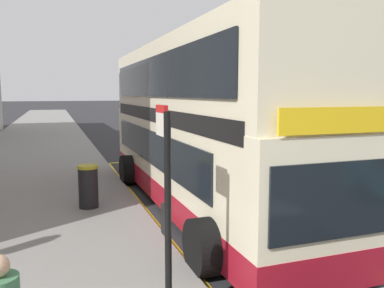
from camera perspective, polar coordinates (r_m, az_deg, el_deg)
name	(u,v)px	position (r m, az deg, el deg)	size (l,w,h in m)	color
ground_plane	(123,126)	(37.36, -10.06, 2.56)	(260.00, 260.00, 0.00)	#28282B
pavement_near	(43,128)	(36.86, -20.87, 2.24)	(6.00, 76.00, 0.14)	gray
double_decker_bus	(196,131)	(10.61, 0.65, 1.91)	(3.14, 11.26, 4.40)	beige
bus_bay_markings	(193,202)	(11.22, 0.15, -8.51)	(3.06, 14.47, 0.01)	yellow
bus_stop_sign	(166,196)	(5.06, -3.78, -7.61)	(0.09, 0.51, 2.79)	black
parked_car_silver_across	(206,130)	(24.61, 2.10, 2.08)	(2.09, 4.20, 1.62)	#B2B5BA
litter_bin	(88,186)	(10.49, -14.88, -5.98)	(0.52, 0.52, 1.11)	black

